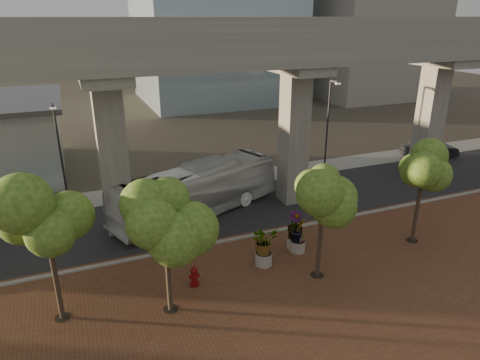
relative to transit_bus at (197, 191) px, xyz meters
name	(u,v)px	position (x,y,z in m)	size (l,w,h in m)	color
ground	(222,226)	(0.90, -2.32, -1.68)	(160.00, 160.00, 0.00)	#393529
brick_plaza	(280,298)	(0.90, -10.32, -1.65)	(70.00, 13.00, 0.06)	brown
asphalt_road	(212,213)	(0.90, -0.32, -1.66)	(90.00, 8.00, 0.04)	black
curb_strip	(234,239)	(0.90, -4.32, -1.60)	(70.00, 0.25, 0.16)	gray
far_sidewalk	(190,185)	(0.90, 5.18, -1.65)	(90.00, 3.00, 0.06)	gray
transit_viaduct	(209,106)	(0.90, -0.32, 5.61)	(72.00, 5.60, 12.40)	gray
midrise_block	(371,19)	(38.90, 33.68, 10.32)	(18.00, 16.00, 24.00)	gray
transit_bus	(197,191)	(0.00, 0.00, 0.00)	(2.83, 12.05, 3.36)	silver
parked_car	(430,149)	(23.56, 3.57, -0.84)	(1.77, 5.10, 1.68)	black
fire_hydrant	(194,276)	(-2.54, -7.82, -1.11)	(0.53, 0.48, 1.06)	maroon
planter_front	(264,242)	(1.40, -7.41, -0.27)	(2.02, 2.02, 2.22)	gray
planter_right	(295,226)	(3.77, -6.45, -0.27)	(2.08, 2.08, 2.23)	#A59E95
planter_left	(298,231)	(3.75, -6.87, -0.37)	(1.87, 1.87, 2.06)	#A49D94
street_tree_far_west	(44,216)	(-8.61, -7.99, 3.31)	(4.03, 4.03, 6.79)	#4E3D2C
street_tree_near_west	(165,224)	(-4.07, -9.21, 2.69)	(3.83, 3.83, 6.07)	#4E3D2C
street_tree_near_east	(324,190)	(3.52, -9.36, 3.07)	(3.72, 3.72, 6.40)	#4E3D2C
street_tree_far_east	(423,170)	(10.62, -8.35, 2.79)	(3.17, 3.17, 5.88)	#4E3D2C
streetlamp_west	(60,151)	(-8.01, 3.61, 2.63)	(0.37, 1.07, 7.38)	#2A292E
streetlamp_east	(328,122)	(11.88, 3.07, 2.89)	(0.39, 1.13, 7.83)	#29292D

